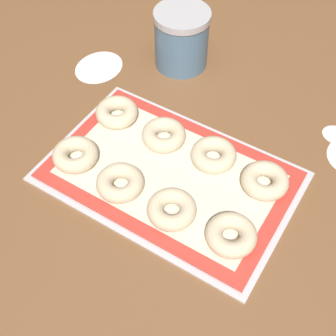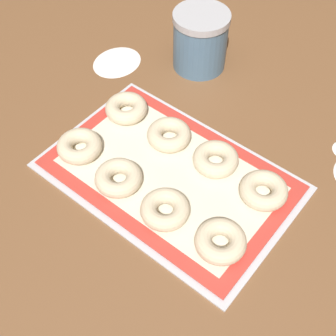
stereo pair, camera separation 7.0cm
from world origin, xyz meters
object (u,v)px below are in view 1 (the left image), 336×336
(bagel_back_mid_right, at_px, (214,155))
(bagel_back_far_right, at_px, (265,181))
(flour_canister, at_px, (182,39))
(bagel_front_far_right, at_px, (231,235))
(baking_tray, at_px, (168,175))
(bagel_front_far_left, at_px, (75,155))
(bagel_front_mid_left, at_px, (120,183))
(bagel_back_mid_left, at_px, (164,135))
(bagel_front_mid_right, at_px, (172,209))
(bagel_back_far_left, at_px, (117,112))

(bagel_back_mid_right, xyz_separation_m, bagel_back_far_right, (0.11, -0.01, 0.00))
(bagel_back_mid_right, xyz_separation_m, flour_canister, (-0.22, 0.24, 0.04))
(bagel_front_far_right, relative_size, bagel_back_mid_right, 1.00)
(baking_tray, relative_size, bagel_front_far_right, 5.28)
(bagel_front_far_left, height_order, bagel_front_mid_left, same)
(baking_tray, height_order, bagel_front_far_right, bagel_front_far_right)
(bagel_back_mid_left, bearing_deg, bagel_front_mid_right, -53.39)
(bagel_front_mid_left, distance_m, bagel_front_far_right, 0.23)
(bagel_back_far_left, xyz_separation_m, bagel_back_mid_left, (0.12, -0.00, 0.00))
(bagel_front_far_left, relative_size, bagel_back_mid_right, 1.00)
(bagel_front_far_left, height_order, bagel_back_mid_right, same)
(baking_tray, height_order, bagel_back_far_left, bagel_back_far_left)
(bagel_front_far_left, height_order, bagel_back_mid_left, same)
(bagel_front_mid_left, distance_m, bagel_back_mid_left, 0.15)
(bagel_back_mid_left, relative_size, bagel_back_far_right, 1.00)
(bagel_front_mid_right, height_order, bagel_back_far_right, same)
(bagel_back_far_left, bearing_deg, bagel_front_far_left, -90.20)
(bagel_front_far_left, relative_size, bagel_back_far_left, 1.00)
(bagel_front_far_right, bearing_deg, bagel_front_mid_left, -177.70)
(bagel_back_mid_right, bearing_deg, bagel_back_far_right, -2.81)
(bagel_front_mid_left, distance_m, flour_canister, 0.41)
(baking_tray, xyz_separation_m, bagel_front_far_left, (-0.18, -0.07, 0.02))
(bagel_front_far_left, xyz_separation_m, bagel_back_mid_left, (0.12, 0.14, 0.00))
(bagel_back_mid_left, distance_m, flour_canister, 0.27)
(bagel_front_mid_left, bearing_deg, flour_canister, 104.26)
(bagel_front_far_left, relative_size, bagel_back_far_right, 1.00)
(bagel_back_far_left, bearing_deg, bagel_front_mid_right, -33.05)
(bagel_back_mid_right, relative_size, flour_canister, 0.65)
(bagel_front_mid_right, height_order, bagel_back_far_left, same)
(bagel_back_far_right, relative_size, flour_canister, 0.65)
(bagel_front_far_right, bearing_deg, bagel_back_far_left, 157.86)
(bagel_front_far_right, xyz_separation_m, bagel_back_far_right, (0.00, 0.14, 0.00))
(bagel_back_mid_left, height_order, flour_canister, flour_canister)
(bagel_front_mid_left, xyz_separation_m, bagel_back_mid_right, (0.12, 0.16, 0.00))
(bagel_front_mid_left, xyz_separation_m, bagel_back_far_right, (0.23, 0.15, 0.00))
(bagel_front_far_right, height_order, bagel_back_far_left, same)
(baking_tray, bearing_deg, bagel_front_far_right, -21.83)
(bagel_back_mid_left, distance_m, bagel_back_mid_right, 0.11)
(bagel_front_mid_right, xyz_separation_m, bagel_back_far_right, (0.12, 0.15, 0.00))
(bagel_front_far_left, relative_size, bagel_front_mid_left, 1.00)
(bagel_front_mid_right, relative_size, bagel_back_mid_right, 1.00)
(bagel_back_far_left, bearing_deg, bagel_back_mid_left, -1.15)
(bagel_front_mid_right, xyz_separation_m, bagel_back_far_left, (-0.23, 0.15, 0.00))
(bagel_front_mid_right, relative_size, bagel_back_far_left, 1.00)
(bagel_front_mid_left, height_order, flour_canister, flour_canister)
(flour_canister, bearing_deg, bagel_back_mid_right, -47.72)
(bagel_front_mid_right, bearing_deg, bagel_front_far_left, 177.65)
(bagel_front_mid_left, xyz_separation_m, bagel_back_far_left, (-0.12, 0.15, 0.00))
(bagel_front_mid_left, relative_size, bagel_front_mid_right, 1.00)
(bagel_front_far_left, distance_m, bagel_back_mid_right, 0.28)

